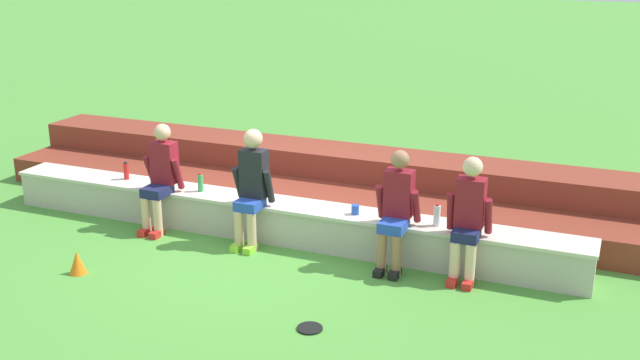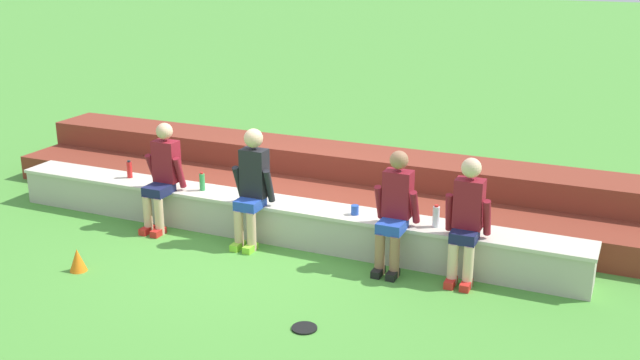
{
  "view_description": "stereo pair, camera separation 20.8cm",
  "coord_description": "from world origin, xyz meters",
  "px_view_note": "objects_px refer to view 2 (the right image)",
  "views": [
    {
      "loc": [
        3.8,
        -7.47,
        3.51
      ],
      "look_at": [
        0.61,
        0.24,
        0.82
      ],
      "focal_mm": 42.32,
      "sensor_mm": 36.0,
      "label": 1
    },
    {
      "loc": [
        3.99,
        -7.39,
        3.51
      ],
      "look_at": [
        0.61,
        0.24,
        0.82
      ],
      "focal_mm": 42.32,
      "sensor_mm": 36.0,
      "label": 2
    }
  ],
  "objects_px": {
    "person_far_left": "(162,174)",
    "person_left_of_center": "(252,185)",
    "person_center": "(395,209)",
    "water_bottle_mid_right": "(202,182)",
    "frisbee": "(304,328)",
    "water_bottle_near_right": "(436,216)",
    "water_bottle_mid_left": "(129,170)",
    "person_right_of_center": "(467,218)",
    "sports_cone": "(78,260)",
    "plastic_cup_left_end": "(355,210)"
  },
  "relations": [
    {
      "from": "person_far_left",
      "to": "person_left_of_center",
      "type": "bearing_deg",
      "value": -1.08
    },
    {
      "from": "person_center",
      "to": "water_bottle_mid_right",
      "type": "xyz_separation_m",
      "value": [
        -2.62,
        0.25,
        -0.11
      ]
    },
    {
      "from": "person_left_of_center",
      "to": "frisbee",
      "type": "xyz_separation_m",
      "value": [
        1.45,
        -1.65,
        -0.73
      ]
    },
    {
      "from": "person_left_of_center",
      "to": "water_bottle_near_right",
      "type": "xyz_separation_m",
      "value": [
        2.17,
        0.23,
        -0.15
      ]
    },
    {
      "from": "person_left_of_center",
      "to": "water_bottle_near_right",
      "type": "bearing_deg",
      "value": 6.13
    },
    {
      "from": "water_bottle_mid_left",
      "to": "frisbee",
      "type": "xyz_separation_m",
      "value": [
        3.47,
        -1.97,
        -0.58
      ]
    },
    {
      "from": "person_left_of_center",
      "to": "water_bottle_mid_left",
      "type": "distance_m",
      "value": 2.06
    },
    {
      "from": "water_bottle_near_right",
      "to": "frisbee",
      "type": "height_order",
      "value": "water_bottle_near_right"
    },
    {
      "from": "person_right_of_center",
      "to": "water_bottle_near_right",
      "type": "xyz_separation_m",
      "value": [
        -0.38,
        0.21,
        -0.11
      ]
    },
    {
      "from": "person_center",
      "to": "person_left_of_center",
      "type": "bearing_deg",
      "value": -179.66
    },
    {
      "from": "person_left_of_center",
      "to": "person_right_of_center",
      "type": "xyz_separation_m",
      "value": [
        2.55,
        0.02,
        -0.03
      ]
    },
    {
      "from": "sports_cone",
      "to": "person_right_of_center",
      "type": "bearing_deg",
      "value": 20.85
    },
    {
      "from": "person_far_left",
      "to": "person_center",
      "type": "relative_size",
      "value": 1.0
    },
    {
      "from": "person_far_left",
      "to": "water_bottle_mid_right",
      "type": "distance_m",
      "value": 0.5
    },
    {
      "from": "person_right_of_center",
      "to": "water_bottle_near_right",
      "type": "bearing_deg",
      "value": 151.37
    },
    {
      "from": "water_bottle_near_right",
      "to": "person_left_of_center",
      "type": "bearing_deg",
      "value": -173.87
    },
    {
      "from": "water_bottle_mid_left",
      "to": "plastic_cup_left_end",
      "type": "distance_m",
      "value": 3.24
    },
    {
      "from": "water_bottle_mid_left",
      "to": "frisbee",
      "type": "bearing_deg",
      "value": -29.52
    },
    {
      "from": "person_right_of_center",
      "to": "sports_cone",
      "type": "xyz_separation_m",
      "value": [
        -3.94,
        -1.5,
        -0.58
      ]
    },
    {
      "from": "plastic_cup_left_end",
      "to": "sports_cone",
      "type": "xyz_separation_m",
      "value": [
        -2.6,
        -1.71,
        -0.4
      ]
    },
    {
      "from": "person_left_of_center",
      "to": "water_bottle_mid_left",
      "type": "xyz_separation_m",
      "value": [
        -2.02,
        0.32,
        -0.16
      ]
    },
    {
      "from": "water_bottle_near_right",
      "to": "plastic_cup_left_end",
      "type": "height_order",
      "value": "water_bottle_near_right"
    },
    {
      "from": "person_far_left",
      "to": "person_center",
      "type": "height_order",
      "value": "person_far_left"
    },
    {
      "from": "water_bottle_mid_left",
      "to": "plastic_cup_left_end",
      "type": "xyz_separation_m",
      "value": [
        3.24,
        -0.09,
        -0.06
      ]
    },
    {
      "from": "water_bottle_near_right",
      "to": "sports_cone",
      "type": "bearing_deg",
      "value": -154.32
    },
    {
      "from": "person_right_of_center",
      "to": "plastic_cup_left_end",
      "type": "bearing_deg",
      "value": 171.26
    },
    {
      "from": "person_far_left",
      "to": "person_left_of_center",
      "type": "xyz_separation_m",
      "value": [
        1.28,
        -0.02,
        0.05
      ]
    },
    {
      "from": "water_bottle_mid_left",
      "to": "frisbee",
      "type": "relative_size",
      "value": 0.97
    },
    {
      "from": "person_right_of_center",
      "to": "frisbee",
      "type": "xyz_separation_m",
      "value": [
        -1.1,
        -1.67,
        -0.7
      ]
    },
    {
      "from": "water_bottle_near_right",
      "to": "frisbee",
      "type": "bearing_deg",
      "value": -110.99
    },
    {
      "from": "person_center",
      "to": "water_bottle_mid_left",
      "type": "height_order",
      "value": "person_center"
    },
    {
      "from": "sports_cone",
      "to": "plastic_cup_left_end",
      "type": "bearing_deg",
      "value": 33.25
    },
    {
      "from": "person_center",
      "to": "plastic_cup_left_end",
      "type": "xyz_separation_m",
      "value": [
        -0.55,
        0.22,
        -0.16
      ]
    },
    {
      "from": "person_center",
      "to": "person_right_of_center",
      "type": "distance_m",
      "value": 0.79
    },
    {
      "from": "person_left_of_center",
      "to": "water_bottle_mid_left",
      "type": "bearing_deg",
      "value": 170.99
    },
    {
      "from": "person_far_left",
      "to": "water_bottle_mid_right",
      "type": "xyz_separation_m",
      "value": [
        0.43,
        0.24,
        -0.11
      ]
    },
    {
      "from": "person_center",
      "to": "water_bottle_mid_left",
      "type": "distance_m",
      "value": 3.8
    },
    {
      "from": "person_far_left",
      "to": "water_bottle_near_right",
      "type": "height_order",
      "value": "person_far_left"
    },
    {
      "from": "plastic_cup_left_end",
      "to": "sports_cone",
      "type": "distance_m",
      "value": 3.14
    },
    {
      "from": "water_bottle_near_right",
      "to": "frisbee",
      "type": "distance_m",
      "value": 2.1
    },
    {
      "from": "person_far_left",
      "to": "frisbee",
      "type": "distance_m",
      "value": 3.28
    },
    {
      "from": "water_bottle_mid_left",
      "to": "frisbee",
      "type": "distance_m",
      "value": 4.03
    },
    {
      "from": "person_right_of_center",
      "to": "person_far_left",
      "type": "bearing_deg",
      "value": 179.98
    },
    {
      "from": "sports_cone",
      "to": "person_center",
      "type": "bearing_deg",
      "value": 25.27
    },
    {
      "from": "water_bottle_mid_left",
      "to": "person_right_of_center",
      "type": "bearing_deg",
      "value": -3.72
    },
    {
      "from": "plastic_cup_left_end",
      "to": "frisbee",
      "type": "relative_size",
      "value": 0.45
    },
    {
      "from": "water_bottle_mid_right",
      "to": "plastic_cup_left_end",
      "type": "height_order",
      "value": "water_bottle_mid_right"
    },
    {
      "from": "person_far_left",
      "to": "water_bottle_mid_left",
      "type": "distance_m",
      "value": 0.8
    },
    {
      "from": "water_bottle_near_right",
      "to": "sports_cone",
      "type": "relative_size",
      "value": 0.99
    },
    {
      "from": "person_far_left",
      "to": "frisbee",
      "type": "relative_size",
      "value": 5.47
    }
  ]
}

